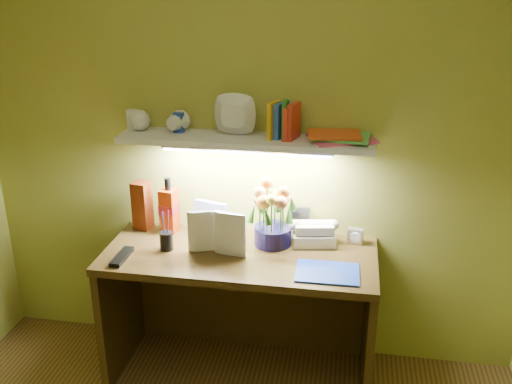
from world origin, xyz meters
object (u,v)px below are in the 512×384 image
desk (240,315)px  telephone (314,231)px  flower_bouquet (273,214)px  desk_clock (355,236)px  whisky_bottle (169,205)px

desk → telephone: (0.36, 0.18, 0.44)m
flower_bouquet → desk_clock: 0.46m
telephone → whisky_bottle: 0.80m
desk_clock → desk: bearing=-147.6°
desk → flower_bouquet: bearing=40.5°
telephone → desk_clock: telephone is taller
desk → telephone: size_ratio=6.35×
desk → whisky_bottle: bearing=155.8°
flower_bouquet → desk: bearing=-139.5°
flower_bouquet → telephone: 0.24m
flower_bouquet → whisky_bottle: size_ratio=1.11×
desk → desk_clock: 0.75m
desk_clock → whisky_bottle: bearing=-166.7°
desk → desk_clock: bearing=20.3°
flower_bouquet → whisky_bottle: (-0.59, 0.06, -0.02)m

